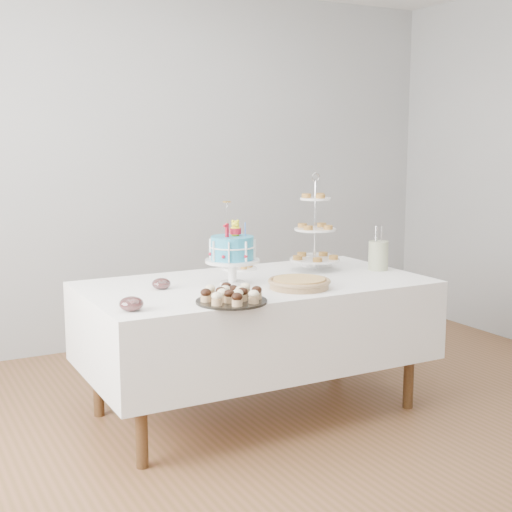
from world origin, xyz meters
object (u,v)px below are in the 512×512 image
plate_stack (317,260)px  pastry_plate (240,267)px  cupcake_tray (231,295)px  jam_bowl_a (131,304)px  pie (299,283)px  jam_bowl_b (161,284)px  utensil_pitcher (378,254)px  table (256,321)px  tiered_stand (315,230)px  birthday_cake (232,262)px

plate_stack → pastry_plate: size_ratio=0.89×
pastry_plate → cupcake_tray: bearing=-119.5°
jam_bowl_a → pastry_plate: bearing=37.8°
pie → jam_bowl_a: (-0.96, -0.07, 0.00)m
pie → jam_bowl_b: bearing=153.3°
utensil_pitcher → table: bearing=-178.3°
plate_stack → utensil_pitcher: 0.39m
jam_bowl_a → plate_stack: bearing=22.5°
pastry_plate → jam_bowl_b: bearing=-152.6°
utensil_pitcher → plate_stack: bearing=136.2°
pastry_plate → plate_stack: bearing=-16.8°
tiered_stand → plate_stack: bearing=50.1°
jam_bowl_a → utensil_pitcher: (1.68, 0.30, 0.06)m
jam_bowl_b → table: bearing=-7.0°
plate_stack → jam_bowl_b: size_ratio=1.87×
table → pastry_plate: bearing=75.7°
birthday_cake → utensil_pitcher: size_ratio=1.70×
utensil_pitcher → pastry_plate: bearing=153.5°
plate_stack → jam_bowl_a: (-1.42, -0.59, -0.00)m
cupcake_tray → pie: bearing=15.7°
jam_bowl_b → pie: bearing=-26.7°
birthday_cake → pie: birthday_cake is taller
utensil_pitcher → cupcake_tray: bearing=-159.1°
pie → tiered_stand: tiered_stand is taller
cupcake_tray → pie: size_ratio=1.04×
table → cupcake_tray: bearing=-131.2°
pastry_plate → utensil_pitcher: (0.74, -0.43, 0.08)m
tiered_stand → jam_bowl_a: 1.43m
jam_bowl_b → utensil_pitcher: bearing=-3.9°
tiered_stand → jam_bowl_a: (-1.33, -0.48, -0.22)m
table → utensil_pitcher: size_ratio=7.07×
pie → pastry_plate: size_ratio=1.60×
birthday_cake → pie: (0.27, -0.26, -0.09)m
birthday_cake → tiered_stand: bearing=3.6°
cupcake_tray → jam_bowl_a: size_ratio=3.08×
table → pie: bearing=-65.2°
pie → table: bearing=114.8°
plate_stack → pastry_plate: plate_stack is taller
table → jam_bowl_a: 0.94m
pastry_plate → jam_bowl_a: 1.19m
table → jam_bowl_a: bearing=-158.4°
tiered_stand → plate_stack: size_ratio=3.16×
tiered_stand → jam_bowl_b: tiered_stand is taller
tiered_stand → utensil_pitcher: 0.42m
tiered_stand → utensil_pitcher: tiered_stand is taller
jam_bowl_b → birthday_cake: bearing=-10.8°
table → utensil_pitcher: (0.84, -0.03, 0.32)m
cupcake_tray → pie: cupcake_tray is taller
cupcake_tray → tiered_stand: tiered_stand is taller
cupcake_tray → jam_bowl_b: (-0.19, 0.47, -0.01)m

